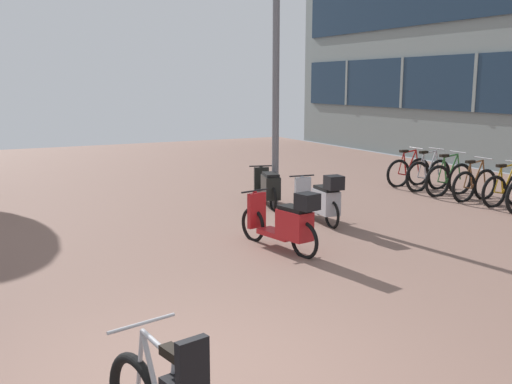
{
  "coord_description": "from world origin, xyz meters",
  "views": [
    {
      "loc": [
        -1.67,
        -4.24,
        2.51
      ],
      "look_at": [
        2.04,
        2.97,
        0.99
      ],
      "focal_mm": 41.04,
      "sensor_mm": 36.0,
      "label": 1
    }
  ],
  "objects_px": {
    "bicycle_rack_04": "(449,179)",
    "bicycle_rack_06": "(408,172)",
    "scooter_mid": "(286,222)",
    "scooter_far": "(321,199)",
    "lamp_post": "(276,28)",
    "bicycle_rack_02": "(506,190)",
    "bicycle_rack_05": "(428,175)",
    "scooter_near": "(268,187)",
    "bicycle_rack_03": "(475,185)"
  },
  "relations": [
    {
      "from": "bicycle_rack_02",
      "to": "bicycle_rack_05",
      "type": "distance_m",
      "value": 2.09
    },
    {
      "from": "bicycle_rack_06",
      "to": "scooter_far",
      "type": "xyz_separation_m",
      "value": [
        -4.1,
        -2.3,
        0.09
      ]
    },
    {
      "from": "bicycle_rack_03",
      "to": "scooter_mid",
      "type": "relative_size",
      "value": 0.77
    },
    {
      "from": "bicycle_rack_05",
      "to": "bicycle_rack_06",
      "type": "bearing_deg",
      "value": 89.21
    },
    {
      "from": "scooter_far",
      "to": "lamp_post",
      "type": "distance_m",
      "value": 3.55
    },
    {
      "from": "bicycle_rack_03",
      "to": "lamp_post",
      "type": "xyz_separation_m",
      "value": [
        -4.15,
        1.44,
        3.23
      ]
    },
    {
      "from": "bicycle_rack_03",
      "to": "bicycle_rack_04",
      "type": "bearing_deg",
      "value": 93.96
    },
    {
      "from": "bicycle_rack_04",
      "to": "scooter_mid",
      "type": "distance_m",
      "value": 6.0
    },
    {
      "from": "bicycle_rack_03",
      "to": "bicycle_rack_05",
      "type": "bearing_deg",
      "value": 90.54
    },
    {
      "from": "bicycle_rack_06",
      "to": "scooter_mid",
      "type": "distance_m",
      "value": 6.68
    },
    {
      "from": "bicycle_rack_03",
      "to": "bicycle_rack_06",
      "type": "distance_m",
      "value": 2.09
    },
    {
      "from": "bicycle_rack_04",
      "to": "scooter_near",
      "type": "relative_size",
      "value": 0.84
    },
    {
      "from": "bicycle_rack_05",
      "to": "bicycle_rack_02",
      "type": "bearing_deg",
      "value": -85.88
    },
    {
      "from": "bicycle_rack_05",
      "to": "scooter_mid",
      "type": "relative_size",
      "value": 0.82
    },
    {
      "from": "bicycle_rack_04",
      "to": "bicycle_rack_06",
      "type": "bearing_deg",
      "value": 88.16
    },
    {
      "from": "scooter_near",
      "to": "bicycle_rack_03",
      "type": "bearing_deg",
      "value": -19.55
    },
    {
      "from": "bicycle_rack_05",
      "to": "scooter_mid",
      "type": "distance_m",
      "value": 6.32
    },
    {
      "from": "bicycle_rack_05",
      "to": "scooter_far",
      "type": "distance_m",
      "value": 4.4
    },
    {
      "from": "bicycle_rack_02",
      "to": "lamp_post",
      "type": "bearing_deg",
      "value": 153.55
    },
    {
      "from": "bicycle_rack_06",
      "to": "scooter_far",
      "type": "distance_m",
      "value": 4.7
    },
    {
      "from": "bicycle_rack_04",
      "to": "scooter_near",
      "type": "bearing_deg",
      "value": 169.0
    },
    {
      "from": "bicycle_rack_04",
      "to": "bicycle_rack_05",
      "type": "height_order",
      "value": "bicycle_rack_05"
    },
    {
      "from": "bicycle_rack_04",
      "to": "scooter_far",
      "type": "distance_m",
      "value": 4.16
    },
    {
      "from": "bicycle_rack_02",
      "to": "bicycle_rack_05",
      "type": "xyz_separation_m",
      "value": [
        -0.15,
        2.08,
        0.02
      ]
    },
    {
      "from": "bicycle_rack_02",
      "to": "bicycle_rack_03",
      "type": "bearing_deg",
      "value": 101.15
    },
    {
      "from": "bicycle_rack_02",
      "to": "scooter_near",
      "type": "bearing_deg",
      "value": 153.36
    },
    {
      "from": "lamp_post",
      "to": "bicycle_rack_05",
      "type": "bearing_deg",
      "value": -0.66
    },
    {
      "from": "bicycle_rack_05",
      "to": "bicycle_rack_06",
      "type": "xyz_separation_m",
      "value": [
        0.01,
        0.7,
        -0.02
      ]
    },
    {
      "from": "bicycle_rack_03",
      "to": "bicycle_rack_04",
      "type": "distance_m",
      "value": 0.7
    },
    {
      "from": "lamp_post",
      "to": "bicycle_rack_06",
      "type": "bearing_deg",
      "value": 8.87
    },
    {
      "from": "bicycle_rack_06",
      "to": "scooter_mid",
      "type": "bearing_deg",
      "value": -147.22
    },
    {
      "from": "scooter_mid",
      "to": "bicycle_rack_05",
      "type": "bearing_deg",
      "value": 27.52
    },
    {
      "from": "bicycle_rack_04",
      "to": "scooter_near",
      "type": "xyz_separation_m",
      "value": [
        -4.22,
        0.82,
        0.03
      ]
    },
    {
      "from": "scooter_mid",
      "to": "scooter_far",
      "type": "xyz_separation_m",
      "value": [
        1.51,
        1.32,
        -0.02
      ]
    },
    {
      "from": "bicycle_rack_02",
      "to": "bicycle_rack_03",
      "type": "height_order",
      "value": "bicycle_rack_03"
    },
    {
      "from": "bicycle_rack_02",
      "to": "scooter_near",
      "type": "xyz_separation_m",
      "value": [
        -4.41,
        2.21,
        0.06
      ]
    },
    {
      "from": "bicycle_rack_02",
      "to": "bicycle_rack_05",
      "type": "relative_size",
      "value": 0.93
    },
    {
      "from": "bicycle_rack_05",
      "to": "bicycle_rack_03",
      "type": "bearing_deg",
      "value": -89.46
    },
    {
      "from": "scooter_mid",
      "to": "scooter_far",
      "type": "relative_size",
      "value": 0.97
    },
    {
      "from": "scooter_near",
      "to": "lamp_post",
      "type": "height_order",
      "value": "lamp_post"
    },
    {
      "from": "bicycle_rack_02",
      "to": "lamp_post",
      "type": "height_order",
      "value": "lamp_post"
    },
    {
      "from": "bicycle_rack_02",
      "to": "scooter_mid",
      "type": "xyz_separation_m",
      "value": [
        -5.75,
        -0.83,
        0.11
      ]
    },
    {
      "from": "bicycle_rack_03",
      "to": "scooter_near",
      "type": "height_order",
      "value": "bicycle_rack_03"
    },
    {
      "from": "bicycle_rack_04",
      "to": "scooter_mid",
      "type": "height_order",
      "value": "bicycle_rack_04"
    },
    {
      "from": "bicycle_rack_03",
      "to": "bicycle_rack_04",
      "type": "height_order",
      "value": "bicycle_rack_04"
    },
    {
      "from": "bicycle_rack_04",
      "to": "scooter_near",
      "type": "distance_m",
      "value": 4.3
    },
    {
      "from": "bicycle_rack_06",
      "to": "bicycle_rack_05",
      "type": "bearing_deg",
      "value": -90.79
    },
    {
      "from": "bicycle_rack_05",
      "to": "scooter_near",
      "type": "distance_m",
      "value": 4.26
    },
    {
      "from": "scooter_mid",
      "to": "lamp_post",
      "type": "bearing_deg",
      "value": 63.7
    },
    {
      "from": "bicycle_rack_03",
      "to": "scooter_near",
      "type": "relative_size",
      "value": 0.79
    }
  ]
}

